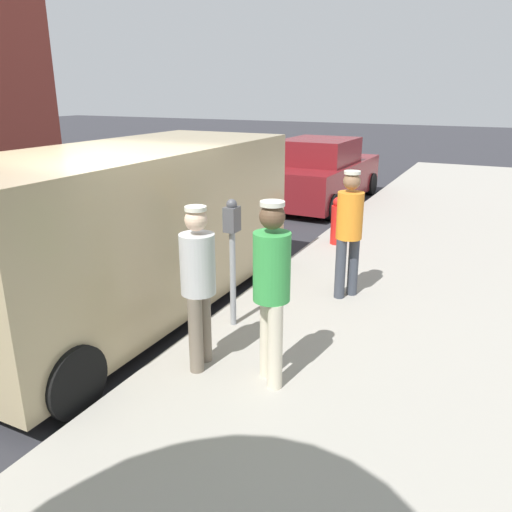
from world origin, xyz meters
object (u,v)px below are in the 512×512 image
(parking_meter_near, at_px, (232,241))
(fire_hydrant, at_px, (338,221))
(pedestrian_in_green, at_px, (272,282))
(parked_sedan_ahead, at_px, (321,174))
(parked_van, at_px, (131,227))
(pedestrian_in_gray, at_px, (198,278))
(pedestrian_in_orange, at_px, (349,227))

(parking_meter_near, xyz_separation_m, fire_hydrant, (0.10, 3.75, -0.61))
(pedestrian_in_green, height_order, parked_sedan_ahead, pedestrian_in_green)
(parked_van, bearing_deg, parked_sedan_ahead, 90.33)
(fire_hydrant, bearing_deg, parked_sedan_ahead, 113.33)
(pedestrian_in_gray, height_order, fire_hydrant, pedestrian_in_gray)
(pedestrian_in_gray, distance_m, pedestrian_in_green, 0.76)
(pedestrian_in_orange, bearing_deg, parking_meter_near, -123.36)
(parked_van, bearing_deg, fire_hydrant, 66.48)
(pedestrian_in_green, height_order, parked_van, parked_van)
(pedestrian_in_green, bearing_deg, parked_van, 157.31)
(pedestrian_in_orange, height_order, pedestrian_in_green, pedestrian_in_green)
(pedestrian_in_gray, relative_size, parked_sedan_ahead, 0.37)
(parking_meter_near, height_order, pedestrian_in_gray, pedestrian_in_gray)
(parked_van, bearing_deg, pedestrian_in_orange, 29.20)
(pedestrian_in_orange, relative_size, pedestrian_in_green, 0.96)
(parked_sedan_ahead, bearing_deg, pedestrian_in_gray, -78.73)
(pedestrian_in_gray, bearing_deg, pedestrian_in_green, 3.16)
(pedestrian_in_orange, relative_size, parked_sedan_ahead, 0.38)
(parking_meter_near, distance_m, parked_sedan_ahead, 7.73)
(parked_van, distance_m, fire_hydrant, 4.05)
(pedestrian_in_orange, bearing_deg, pedestrian_in_green, -90.82)
(parking_meter_near, height_order, pedestrian_in_orange, pedestrian_in_orange)
(parked_van, xyz_separation_m, parked_sedan_ahead, (-0.04, 7.49, -0.41))
(parked_sedan_ahead, bearing_deg, fire_hydrant, -66.67)
(pedestrian_in_gray, distance_m, fire_hydrant, 4.76)
(pedestrian_in_gray, relative_size, fire_hydrant, 1.92)
(pedestrian_in_gray, distance_m, parked_sedan_ahead, 8.71)
(parked_sedan_ahead, bearing_deg, parking_meter_near, -78.46)
(parking_meter_near, xyz_separation_m, parked_van, (-1.50, 0.07, -0.03))
(pedestrian_in_orange, relative_size, fire_hydrant, 1.97)
(parking_meter_near, height_order, parked_van, parked_van)
(pedestrian_in_gray, distance_m, pedestrian_in_orange, 2.54)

